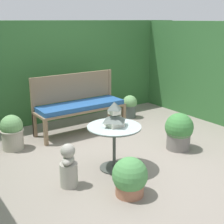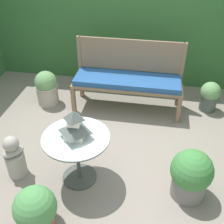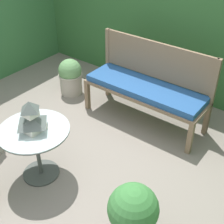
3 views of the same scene
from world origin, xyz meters
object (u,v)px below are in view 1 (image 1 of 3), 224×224
Objects in this scene: potted_plant_table_far at (179,131)px; potted_plant_bench_right at (130,178)px; garden_bench at (81,107)px; patio_table at (114,135)px; potted_plant_hedge_corner at (12,132)px; potted_plant_path_edge at (130,106)px; garden_bust at (69,167)px; pagoda_birdhouse at (114,116)px.

potted_plant_bench_right is at bearing -156.65° from potted_plant_table_far.
patio_table is at bearing -102.79° from garden_bench.
potted_plant_hedge_corner reaches higher than potted_plant_path_edge.
garden_bench reaches higher than potted_plant_path_edge.
garden_bust is 0.95× the size of potted_plant_table_far.
garden_bust reaches higher than potted_plant_bench_right.
potted_plant_bench_right is (-0.24, -0.67, -0.55)m from pagoda_birdhouse.
potted_plant_hedge_corner is 0.95× the size of potted_plant_table_far.
potted_plant_bench_right is at bearing -110.10° from pagoda_birdhouse.
potted_plant_hedge_corner is 1.20× the size of potted_plant_bench_right.
potted_plant_hedge_corner is (-0.94, 1.50, -0.48)m from pagoda_birdhouse.
potted_plant_table_far reaches higher than garden_bust.
garden_bench is 1.83m from potted_plant_table_far.
potted_plant_bench_right is 0.98× the size of potted_plant_path_edge.
pagoda_birdhouse reaches higher than patio_table.
garden_bust reaches higher than garden_bench.
potted_plant_hedge_corner is at bearing 122.19° from patio_table.
patio_table is 0.28m from pagoda_birdhouse.
potted_plant_table_far is (1.25, -0.02, -0.20)m from patio_table.
potted_plant_hedge_corner is (-1.30, -0.07, -0.18)m from garden_bench.
potted_plant_table_far is (0.89, -1.59, -0.17)m from garden_bench.
garden_bust is 1.18× the size of potted_plant_path_edge.
garden_bench is 1.61m from patio_table.
garden_bench is 4.92× the size of pagoda_birdhouse.
garden_bench is 1.98m from garden_bust.
potted_plant_hedge_corner is 2.28m from potted_plant_bench_right.
patio_table is 1.53× the size of potted_plant_path_edge.
potted_plant_table_far reaches higher than garden_bench.
potted_plant_path_edge is at bearing 46.91° from patio_table.
potted_plant_hedge_corner is 1.18× the size of potted_plant_path_edge.
garden_bust is at bearing 129.82° from potted_plant_bench_right.
potted_plant_path_edge is (1.64, 1.75, -0.24)m from patio_table.
garden_bench is at bearing 74.97° from potted_plant_bench_right.
garden_bench is 2.93× the size of potted_plant_hedge_corner.
potted_plant_path_edge reaches higher than potted_plant_bench_right.
garden_bench is at bearing 77.21° from pagoda_birdhouse.
potted_plant_table_far is at bearing -1.04° from patio_table.
garden_bench is at bearing 77.21° from patio_table.
potted_plant_bench_right is (-0.24, -0.67, -0.27)m from patio_table.
garden_bench is 3.51× the size of potted_plant_bench_right.
potted_plant_bench_right is (0.70, -2.17, -0.07)m from potted_plant_hedge_corner.
pagoda_birdhouse reaches higher than potted_plant_hedge_corner.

